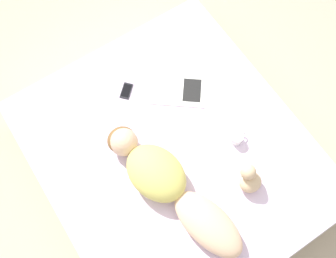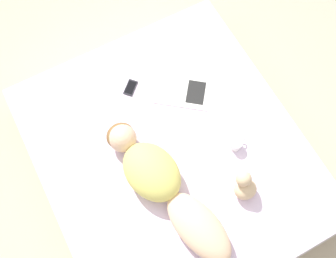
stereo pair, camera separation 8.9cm
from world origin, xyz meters
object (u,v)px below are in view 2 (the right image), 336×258
at_px(cell_phone, 131,88).
at_px(person, 162,184).
at_px(coffee_mug, 236,144).
at_px(open_magazine, 183,91).

bearing_deg(cell_phone, person, -53.11).
xyz_separation_m(person, coffee_mug, (0.60, 0.02, -0.06)).
bearing_deg(person, cell_phone, 67.21).
distance_m(person, cell_phone, 0.80).
height_order(open_magazine, cell_phone, same).
relative_size(person, cell_phone, 8.34).
bearing_deg(open_magazine, cell_phone, -173.82).
bearing_deg(cell_phone, coffee_mug, -11.90).
relative_size(person, open_magazine, 2.45).
relative_size(open_magazine, cell_phone, 3.41).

